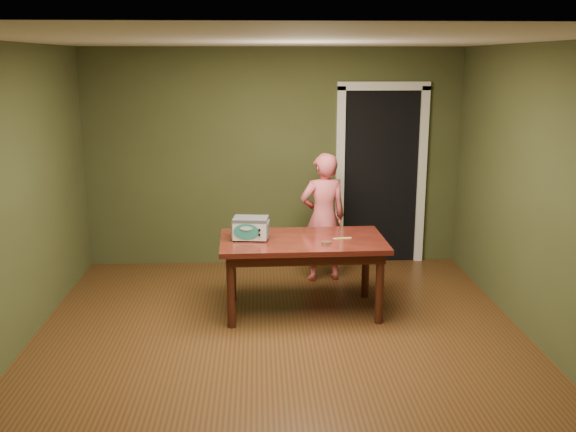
% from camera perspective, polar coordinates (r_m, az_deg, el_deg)
% --- Properties ---
extents(floor, '(5.00, 5.00, 0.00)m').
position_cam_1_polar(floor, '(5.69, -0.57, -11.77)').
color(floor, '#533517').
rests_on(floor, ground).
extents(room_shell, '(4.52, 5.02, 2.61)m').
position_cam_1_polar(room_shell, '(5.19, -0.61, 5.49)').
color(room_shell, '#404725').
rests_on(room_shell, ground).
extents(doorway, '(1.10, 0.66, 2.25)m').
position_cam_1_polar(doorway, '(8.17, 7.84, 3.78)').
color(doorway, black).
rests_on(doorway, ground).
extents(dining_table, '(1.62, 0.94, 0.75)m').
position_cam_1_polar(dining_table, '(6.28, 1.30, -2.92)').
color(dining_table, '#3C100D').
rests_on(dining_table, floor).
extents(toy_oven, '(0.37, 0.27, 0.22)m').
position_cam_1_polar(toy_oven, '(6.22, -3.34, -1.03)').
color(toy_oven, '#4C4F54').
rests_on(toy_oven, dining_table).
extents(baking_pan, '(0.10, 0.10, 0.02)m').
position_cam_1_polar(baking_pan, '(6.10, 3.42, -2.35)').
color(baking_pan, silver).
rests_on(baking_pan, dining_table).
extents(spatula, '(0.18, 0.05, 0.01)m').
position_cam_1_polar(spatula, '(6.28, 4.84, -1.99)').
color(spatula, '#E5D263').
rests_on(spatula, dining_table).
extents(child, '(0.59, 0.45, 1.46)m').
position_cam_1_polar(child, '(7.19, 3.15, -0.13)').
color(child, '#ED616D').
rests_on(child, floor).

